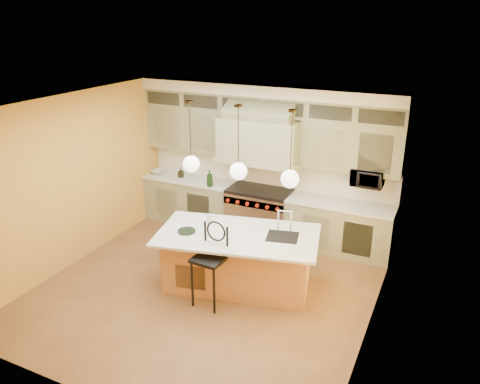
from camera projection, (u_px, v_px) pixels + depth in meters
The scene contains 18 objects.
floor at pixel (206, 289), 7.40m from camera, with size 5.00×5.00×0.00m, color brown.
ceiling at pixel (201, 106), 6.36m from camera, with size 5.00×5.00×0.00m, color white.
wall_back at pixel (267, 160), 9.00m from camera, with size 5.00×5.00×0.00m, color gold.
wall_front at pixel (83, 289), 4.77m from camera, with size 5.00×5.00×0.00m, color gold.
wall_left at pixel (74, 180), 7.88m from camera, with size 5.00×5.00×0.00m, color gold.
wall_right at pixel (377, 237), 5.89m from camera, with size 5.00×5.00×0.00m, color gold.
back_cabinetry at pixel (262, 164), 8.78m from camera, with size 5.00×0.77×2.90m.
range at pixel (259, 212), 9.04m from camera, with size 1.20×0.74×0.96m.
kitchen_island at pixel (239, 258), 7.37m from camera, with size 2.69×1.81×1.35m.
counter_stool at pixel (211, 259), 6.82m from camera, with size 0.48×0.48×1.28m.
microwave at pixel (367, 178), 8.01m from camera, with size 0.54×0.37×0.30m, color black.
oil_bottle_a at pixel (210, 178), 9.02m from camera, with size 0.13×0.13×0.33m, color black.
oil_bottle_b at pixel (181, 173), 9.55m from camera, with size 0.09×0.09×0.20m, color black.
fruit_bowl at pixel (159, 172), 9.79m from camera, with size 0.30×0.30×0.07m, color beige.
cup at pixel (209, 219), 7.57m from camera, with size 0.11×0.11×0.10m, color silver.
pendant_left at pixel (191, 162), 7.16m from camera, with size 0.26×0.26×1.11m.
pendant_center at pixel (238, 169), 6.84m from camera, with size 0.26×0.26×1.11m.
pendant_right at pixel (290, 177), 6.53m from camera, with size 0.26×0.26×1.11m.
Camera 1 is at (3.20, -5.53, 4.09)m, focal length 35.00 mm.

